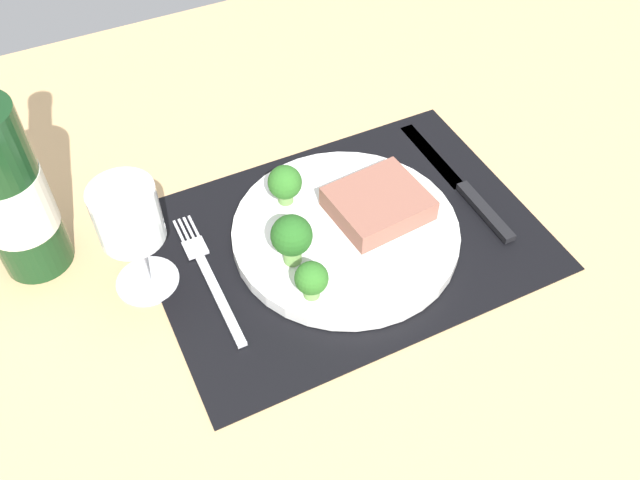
# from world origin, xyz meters

# --- Properties ---
(ground_plane) EXTENTS (1.40, 1.10, 0.03)m
(ground_plane) POSITION_xyz_m (0.00, 0.00, -0.01)
(ground_plane) COLOR tan
(placemat) EXTENTS (0.43, 0.31, 0.00)m
(placemat) POSITION_xyz_m (0.00, 0.00, 0.00)
(placemat) COLOR black
(placemat) RESTS_ON ground_plane
(plate) EXTENTS (0.26, 0.26, 0.02)m
(plate) POSITION_xyz_m (0.00, 0.00, 0.01)
(plate) COLOR white
(plate) RESTS_ON placemat
(steak) EXTENTS (0.11, 0.10, 0.03)m
(steak) POSITION_xyz_m (0.04, 0.01, 0.03)
(steak) COLOR #8C5647
(steak) RESTS_ON plate
(broccoli_near_fork) EXTENTS (0.04, 0.04, 0.05)m
(broccoli_near_fork) POSITION_xyz_m (-0.04, 0.07, 0.05)
(broccoli_near_fork) COLOR #6B994C
(broccoli_near_fork) RESTS_ON plate
(broccoli_near_steak) EXTENTS (0.04, 0.04, 0.06)m
(broccoli_near_steak) POSITION_xyz_m (-0.07, -0.02, 0.06)
(broccoli_near_steak) COLOR #6B994C
(broccoli_near_steak) RESTS_ON plate
(broccoli_front_edge) EXTENTS (0.04, 0.04, 0.05)m
(broccoli_front_edge) POSITION_xyz_m (-0.07, -0.07, 0.05)
(broccoli_front_edge) COLOR #6B994C
(broccoli_front_edge) RESTS_ON plate
(fork) EXTENTS (0.02, 0.19, 0.01)m
(fork) POSITION_xyz_m (-0.16, 0.01, 0.01)
(fork) COLOR silver
(fork) RESTS_ON placemat
(knife) EXTENTS (0.02, 0.23, 0.01)m
(knife) POSITION_xyz_m (0.16, 0.01, 0.01)
(knife) COLOR black
(knife) RESTS_ON placemat
(wine_bottle) EXTENTS (0.08, 0.08, 0.30)m
(wine_bottle) POSITION_xyz_m (-0.32, 0.12, 0.11)
(wine_bottle) COLOR #143819
(wine_bottle) RESTS_ON ground_plane
(wine_glass) EXTENTS (0.07, 0.07, 0.14)m
(wine_glass) POSITION_xyz_m (-0.22, 0.04, 0.10)
(wine_glass) COLOR silver
(wine_glass) RESTS_ON ground_plane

